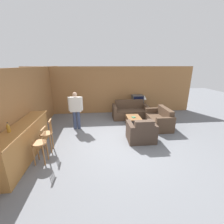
# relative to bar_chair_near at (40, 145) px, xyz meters

# --- Properties ---
(ground_plane) EXTENTS (24.00, 24.00, 0.00)m
(ground_plane) POSITION_rel_bar_chair_near_xyz_m (2.39, 0.89, -0.55)
(ground_plane) COLOR slate
(wall_back) EXTENTS (9.40, 0.08, 2.60)m
(wall_back) POSITION_rel_bar_chair_near_xyz_m (2.39, 4.54, 0.75)
(wall_back) COLOR #9E6B3D
(wall_back) RESTS_ON ground_plane
(wall_left) EXTENTS (0.08, 8.65, 2.60)m
(wall_left) POSITION_rel_bar_chair_near_xyz_m (-0.89, 2.22, 0.75)
(wall_left) COLOR #9E6B3D
(wall_left) RESTS_ON ground_plane
(bar_counter) EXTENTS (0.55, 2.81, 1.05)m
(bar_counter) POSITION_rel_bar_chair_near_xyz_m (-0.55, 0.31, -0.02)
(bar_counter) COLOR #A87038
(bar_counter) RESTS_ON ground_plane
(bar_chair_near) EXTENTS (0.40, 0.40, 1.06)m
(bar_chair_near) POSITION_rel_bar_chair_near_xyz_m (0.00, 0.00, 0.00)
(bar_chair_near) COLOR #996638
(bar_chair_near) RESTS_ON ground_plane
(bar_chair_mid) EXTENTS (0.41, 0.41, 1.06)m
(bar_chair_mid) POSITION_rel_bar_chair_near_xyz_m (-0.00, 0.59, 0.00)
(bar_chair_mid) COLOR #996638
(bar_chair_mid) RESTS_ON ground_plane
(couch_far) EXTENTS (1.80, 0.85, 0.91)m
(couch_far) POSITION_rel_bar_chair_near_xyz_m (3.29, 3.48, -0.23)
(couch_far) COLOR #4C3828
(couch_far) RESTS_ON ground_plane
(armchair_near) EXTENTS (0.98, 0.81, 0.88)m
(armchair_near) POSITION_rel_bar_chair_near_xyz_m (3.18, 0.97, -0.22)
(armchair_near) COLOR #423328
(armchair_near) RESTS_ON ground_plane
(loveseat_right) EXTENTS (0.78, 1.53, 0.87)m
(loveseat_right) POSITION_rel_bar_chair_near_xyz_m (4.36, 2.18, -0.23)
(loveseat_right) COLOR #4C3828
(loveseat_right) RESTS_ON ground_plane
(coffee_table) EXTENTS (0.59, 0.88, 0.43)m
(coffee_table) POSITION_rel_bar_chair_near_xyz_m (3.23, 2.40, -0.19)
(coffee_table) COLOR brown
(coffee_table) RESTS_ON ground_plane
(tv_unit) EXTENTS (1.08, 0.48, 0.51)m
(tv_unit) POSITION_rel_bar_chair_near_xyz_m (3.87, 4.22, -0.29)
(tv_unit) COLOR black
(tv_unit) RESTS_ON ground_plane
(tv) EXTENTS (0.61, 0.48, 0.55)m
(tv) POSITION_rel_bar_chair_near_xyz_m (3.87, 4.22, 0.24)
(tv) COLOR #4C4C4C
(tv) RESTS_ON tv_unit
(bottle) EXTENTS (0.08, 0.08, 0.26)m
(bottle) POSITION_rel_bar_chair_near_xyz_m (-0.64, -0.13, 0.61)
(bottle) COLOR #B27A23
(bottle) RESTS_ON bar_counter
(book_on_table) EXTENTS (0.18, 0.18, 0.03)m
(book_on_table) POSITION_rel_bar_chair_near_xyz_m (3.21, 2.31, -0.11)
(book_on_table) COLOR #33704C
(book_on_table) RESTS_ON coffee_table
(table_lamp) EXTENTS (0.27, 0.27, 0.52)m
(table_lamp) POSITION_rel_bar_chair_near_xyz_m (4.26, 4.22, 0.35)
(table_lamp) COLOR brown
(table_lamp) RESTS_ON tv_unit
(person_by_window) EXTENTS (0.60, 0.19, 1.62)m
(person_by_window) POSITION_rel_bar_chair_near_xyz_m (0.70, 2.31, 0.35)
(person_by_window) COLOR #384260
(person_by_window) RESTS_ON ground_plane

